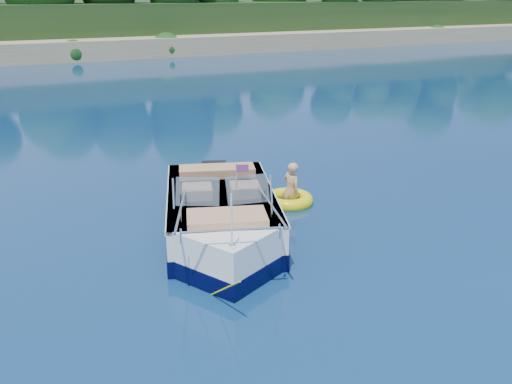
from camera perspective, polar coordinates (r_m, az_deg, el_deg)
ground at (r=12.57m, az=4.03°, el=-3.88°), size 160.00×160.00×0.00m
shoreline at (r=74.01m, az=-22.84°, el=14.90°), size 170.00×59.00×6.00m
motorboat at (r=12.00m, az=-3.40°, el=-2.90°), size 3.55×6.09×2.11m
tow_tube at (r=14.14m, az=3.26°, el=-0.78°), size 1.62×1.62×0.33m
boy at (r=14.11m, az=3.41°, el=-1.20°), size 0.52×0.85×1.57m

